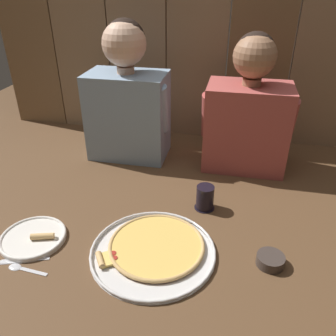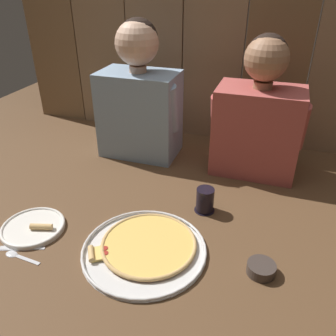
# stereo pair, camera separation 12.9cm
# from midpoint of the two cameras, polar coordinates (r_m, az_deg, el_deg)

# --- Properties ---
(ground_plane) EXTENTS (3.20, 3.20, 0.00)m
(ground_plane) POSITION_cam_midpoint_polar(r_m,az_deg,el_deg) (1.31, -3.82, -9.05)
(ground_plane) COLOR brown
(pizza_tray) EXTENTS (0.42, 0.42, 0.03)m
(pizza_tray) POSITION_cam_midpoint_polar(r_m,az_deg,el_deg) (1.20, -5.50, -13.21)
(pizza_tray) COLOR silver
(pizza_tray) RESTS_ON ground
(dinner_plate) EXTENTS (0.23, 0.23, 0.03)m
(dinner_plate) POSITION_cam_midpoint_polar(r_m,az_deg,el_deg) (1.34, -24.01, -10.53)
(dinner_plate) COLOR white
(dinner_plate) RESTS_ON ground
(drinking_glass) EXTENTS (0.08, 0.08, 0.10)m
(drinking_glass) POSITION_cam_midpoint_polar(r_m,az_deg,el_deg) (1.36, 3.43, -5.01)
(drinking_glass) COLOR black
(drinking_glass) RESTS_ON ground
(dipping_bowl) EXTENTS (0.09, 0.09, 0.04)m
(dipping_bowl) POSITION_cam_midpoint_polar(r_m,az_deg,el_deg) (1.17, 13.49, -14.64)
(dipping_bowl) COLOR #3D332D
(dipping_bowl) RESTS_ON ground
(table_fork) EXTENTS (0.13, 0.04, 0.01)m
(table_fork) POSITION_cam_midpoint_polar(r_m,az_deg,el_deg) (1.31, -28.66, -13.56)
(table_fork) COLOR silver
(table_fork) RESTS_ON ground
(table_knife) EXTENTS (0.15, 0.06, 0.01)m
(table_knife) POSITION_cam_midpoint_polar(r_m,az_deg,el_deg) (1.28, -25.40, -13.69)
(table_knife) COLOR silver
(table_knife) RESTS_ON ground
(table_spoon) EXTENTS (0.14, 0.03, 0.01)m
(table_spoon) POSITION_cam_midpoint_polar(r_m,az_deg,el_deg) (1.25, -25.99, -14.74)
(table_spoon) COLOR silver
(table_spoon) RESTS_ON ground
(diner_left) EXTENTS (0.41, 0.23, 0.65)m
(diner_left) POSITION_cam_midpoint_polar(r_m,az_deg,el_deg) (1.68, -8.98, 11.40)
(diner_left) COLOR #849EB7
(diner_left) RESTS_ON ground
(diner_right) EXTENTS (0.41, 0.24, 0.61)m
(diner_right) POSITION_cam_midpoint_polar(r_m,az_deg,el_deg) (1.59, 10.83, 9.07)
(diner_right) COLOR #AD4C47
(diner_right) RESTS_ON ground
(wooden_backdrop_wall) EXTENTS (2.19, 0.03, 1.21)m
(wooden_backdrop_wall) POSITION_cam_midpoint_polar(r_m,az_deg,el_deg) (1.84, 2.80, 23.00)
(wooden_backdrop_wall) COLOR brown
(wooden_backdrop_wall) RESTS_ON ground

